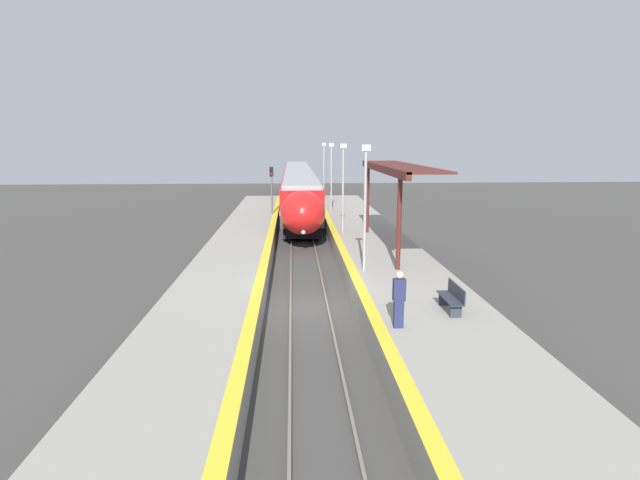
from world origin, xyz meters
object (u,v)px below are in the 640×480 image
at_px(lamppost_mid, 343,182).
at_px(platform_bench, 453,297).
at_px(train, 299,186).
at_px(railway_signal, 272,191).
at_px(lamppost_near, 365,200).
at_px(lamppost_farthest, 324,167).
at_px(lamppost_far, 331,173).
at_px(person_waiting, 399,299).

bearing_deg(lamppost_mid, platform_bench, -81.59).
height_order(train, railway_signal, railway_signal).
relative_size(lamppost_near, lamppost_mid, 1.00).
bearing_deg(lamppost_near, lamppost_farthest, 90.00).
relative_size(train, railway_signal, 9.10).
bearing_deg(train, lamppost_farthest, -23.35).
xyz_separation_m(platform_bench, lamppost_mid, (-2.13, 14.37, 2.55)).
bearing_deg(lamppost_near, lamppost_mid, 90.00).
xyz_separation_m(railway_signal, lamppost_near, (4.57, -17.42, 1.29)).
relative_size(lamppost_near, lamppost_far, 1.00).
xyz_separation_m(lamppost_near, lamppost_far, (0.00, 18.22, 0.00)).
relative_size(person_waiting, lamppost_far, 0.32).
bearing_deg(lamppost_far, platform_bench, -84.83).
bearing_deg(railway_signal, person_waiting, -79.05).
bearing_deg(lamppost_farthest, lamppost_near, -90.00).
distance_m(lamppost_mid, lamppost_farthest, 18.22).
relative_size(platform_bench, person_waiting, 0.96).
distance_m(person_waiting, lamppost_far, 24.90).
relative_size(platform_bench, lamppost_mid, 0.31).
xyz_separation_m(platform_bench, lamppost_farthest, (-2.13, 32.59, 2.55)).
distance_m(train, lamppost_mid, 19.49).
bearing_deg(lamppost_farthest, railway_signal, -114.76).
bearing_deg(lamppost_far, person_waiting, -89.81).
xyz_separation_m(person_waiting, railway_signal, (-4.65, 24.01, 0.85)).
bearing_deg(lamppost_farthest, lamppost_mid, -90.00).
distance_m(railway_signal, lamppost_near, 18.06).
bearing_deg(platform_bench, railway_signal, 106.43).
distance_m(person_waiting, railway_signal, 24.47).
bearing_deg(lamppost_far, train, 103.30).
bearing_deg(person_waiting, lamppost_mid, 90.29).
bearing_deg(train, person_waiting, -85.94).
relative_size(platform_bench, lamppost_near, 0.31).
xyz_separation_m(train, lamppost_near, (2.40, -28.36, 1.91)).
bearing_deg(person_waiting, lamppost_near, 90.70).
bearing_deg(platform_bench, lamppost_mid, 98.41).
bearing_deg(person_waiting, lamppost_far, 90.19).
distance_m(person_waiting, lamppost_farthest, 33.98).
xyz_separation_m(railway_signal, lamppost_far, (4.57, 0.79, 1.29)).
bearing_deg(person_waiting, platform_bench, 32.97).
bearing_deg(railway_signal, lamppost_farthest, 65.24).
xyz_separation_m(platform_bench, railway_signal, (-6.69, 22.69, 1.26)).
distance_m(platform_bench, lamppost_mid, 14.75).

